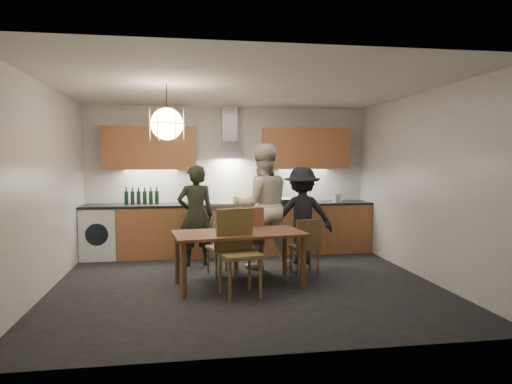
{
  "coord_description": "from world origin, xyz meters",
  "views": [
    {
      "loc": [
        -0.79,
        -5.94,
        1.65
      ],
      "look_at": [
        0.21,
        0.4,
        1.2
      ],
      "focal_mm": 32.0,
      "sensor_mm": 36.0,
      "label": 1
    }
  ],
  "objects": [
    {
      "name": "chair_back_mid",
      "position": [
        0.12,
        0.54,
        0.56
      ],
      "size": [
        0.51,
        0.51,
        0.98
      ],
      "rotation": [
        0.0,
        0.0,
        2.98
      ],
      "color": "brown",
      "rests_on": "ground"
    },
    {
      "name": "counter_run",
      "position": [
        0.02,
        1.95,
        0.45
      ],
      "size": [
        5.0,
        0.62,
        0.9
      ],
      "color": "#BC7848",
      "rests_on": "ground"
    },
    {
      "name": "wall_fixtures",
      "position": [
        0.0,
        2.07,
        1.87
      ],
      "size": [
        4.3,
        0.54,
        1.1
      ],
      "color": "#D28450",
      "rests_on": "ground"
    },
    {
      "name": "chair_back_right",
      "position": [
        0.92,
        0.31,
        0.47
      ],
      "size": [
        0.41,
        0.41,
        0.82
      ],
      "rotation": [
        0.0,
        0.0,
        3.25
      ],
      "color": "brown",
      "rests_on": "ground"
    },
    {
      "name": "person_mid",
      "position": [
        0.38,
        0.9,
        0.95
      ],
      "size": [
        0.98,
        0.79,
        1.9
      ],
      "primitive_type": "imported",
      "rotation": [
        0.0,
        0.0,
        3.23
      ],
      "color": "beige",
      "rests_on": "ground"
    },
    {
      "name": "chair_front",
      "position": [
        -0.16,
        -0.44,
        0.6
      ],
      "size": [
        0.56,
        0.56,
        1.05
      ],
      "rotation": [
        0.0,
        0.0,
        0.21
      ],
      "color": "brown",
      "rests_on": "ground"
    },
    {
      "name": "mixing_bowl",
      "position": [
        0.96,
        1.85,
        0.94
      ],
      "size": [
        0.38,
        0.38,
        0.08
      ],
      "primitive_type": "imported",
      "rotation": [
        0.0,
        0.0,
        -0.21
      ],
      "color": "#AEAFB2",
      "rests_on": "counter_run"
    },
    {
      "name": "pendant_lamp",
      "position": [
        -1.0,
        -0.1,
        2.1
      ],
      "size": [
        0.43,
        0.43,
        0.7
      ],
      "color": "black",
      "rests_on": "ground"
    },
    {
      "name": "dining_table",
      "position": [
        -0.09,
        -0.06,
        0.63
      ],
      "size": [
        1.78,
        1.06,
        0.71
      ],
      "rotation": [
        0.0,
        0.0,
        0.13
      ],
      "color": "brown",
      "rests_on": "ground"
    },
    {
      "name": "wine_bottles",
      "position": [
        -1.51,
        2.0,
        1.04
      ],
      "size": [
        0.57,
        0.07,
        0.29
      ],
      "color": "black",
      "rests_on": "counter_run"
    },
    {
      "name": "person_right",
      "position": [
        1.06,
        1.1,
        0.77
      ],
      "size": [
        1.05,
        0.68,
        1.54
      ],
      "primitive_type": "imported",
      "rotation": [
        0.0,
        0.0,
        3.02
      ],
      "color": "black",
      "rests_on": "ground"
    },
    {
      "name": "chair_back_left",
      "position": [
        -0.25,
        0.51,
        0.46
      ],
      "size": [
        0.46,
        0.46,
        0.8
      ],
      "rotation": [
        0.0,
        0.0,
        3.5
      ],
      "color": "brown",
      "rests_on": "ground"
    },
    {
      "name": "stock_pot",
      "position": [
        1.95,
        1.99,
        0.96
      ],
      "size": [
        0.2,
        0.2,
        0.12
      ],
      "primitive_type": "cylinder",
      "rotation": [
        0.0,
        0.0,
        0.17
      ],
      "color": "silver",
      "rests_on": "counter_run"
    },
    {
      "name": "room_shell",
      "position": [
        0.0,
        0.0,
        1.71
      ],
      "size": [
        5.02,
        4.52,
        2.61
      ],
      "color": "white",
      "rests_on": "ground"
    },
    {
      "name": "range_stove",
      "position": [
        0.0,
        1.94,
        0.44
      ],
      "size": [
        0.9,
        0.6,
        0.92
      ],
      "color": "silver",
      "rests_on": "ground"
    },
    {
      "name": "ground",
      "position": [
        0.0,
        0.0,
        0.0
      ],
      "size": [
        5.0,
        5.0,
        0.0
      ],
      "primitive_type": "plane",
      "color": "black",
      "rests_on": "ground"
    },
    {
      "name": "person_left",
      "position": [
        -0.62,
        1.19,
        0.79
      ],
      "size": [
        0.62,
        0.45,
        1.57
      ],
      "primitive_type": "imported",
      "rotation": [
        0.0,
        0.0,
        3.27
      ],
      "color": "black",
      "rests_on": "ground"
    }
  ]
}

